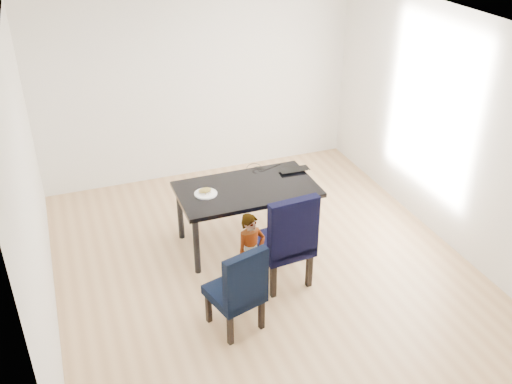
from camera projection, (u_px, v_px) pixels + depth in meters
name	position (u px, v px, depth m)	size (l,w,h in m)	color
floor	(262.00, 265.00, 6.51)	(4.50, 5.00, 0.01)	tan
ceiling	(264.00, 25.00, 5.18)	(4.50, 5.00, 0.01)	white
wall_back	(198.00, 84.00, 7.89)	(4.50, 0.01, 2.70)	white
wall_front	(398.00, 313.00, 3.80)	(4.50, 0.01, 2.70)	white
wall_left	(31.00, 197.00, 5.16)	(0.01, 5.00, 2.70)	white
wall_right	(446.00, 128.00, 6.53)	(0.01, 5.00, 2.70)	silver
dining_table	(247.00, 215.00, 6.73)	(1.60, 0.90, 0.75)	black
chair_left	(234.00, 286.00, 5.42)	(0.46, 0.48, 0.96)	black
chair_right	(283.00, 236.00, 6.01)	(0.54, 0.56, 1.12)	black
child	(251.00, 254.00, 5.91)	(0.34, 0.22, 0.93)	red
plate	(206.00, 194.00, 6.41)	(0.26, 0.26, 0.01)	white
sandwich	(205.00, 190.00, 6.40)	(0.15, 0.07, 0.06)	olive
laptop	(293.00, 168.00, 6.94)	(0.37, 0.24, 0.03)	black
cable_tangle	(259.00, 170.00, 6.92)	(0.15, 0.15, 0.01)	black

